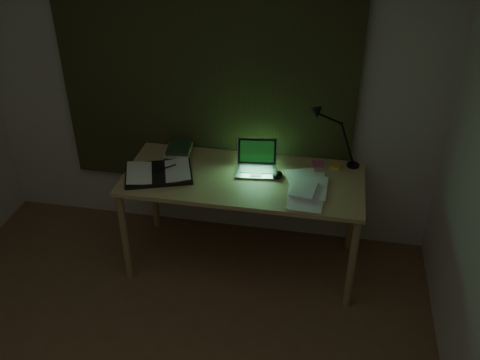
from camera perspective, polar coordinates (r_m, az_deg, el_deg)
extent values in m
cube|color=beige|center=(4.01, -3.56, 9.99)|extent=(3.50, 0.00, 2.50)
cube|color=#2A2D16|center=(3.91, -3.80, 12.49)|extent=(2.20, 0.06, 2.00)
ellipsoid|color=black|center=(3.76, 4.02, 0.54)|extent=(0.08, 0.11, 0.04)
cube|color=gold|center=(3.95, 10.20, 1.48)|extent=(0.10, 0.10, 0.02)
cube|color=#DB558D|center=(3.95, 8.32, 1.71)|extent=(0.09, 0.09, 0.02)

